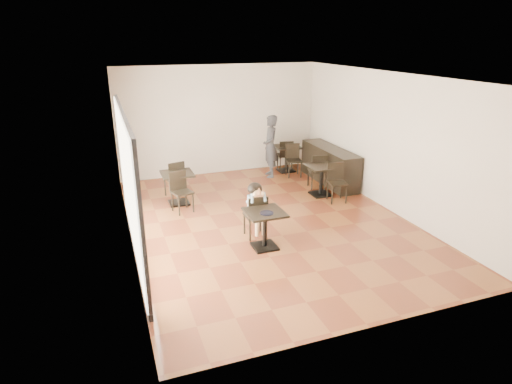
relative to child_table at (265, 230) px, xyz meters
name	(u,v)px	position (x,y,z in m)	size (l,w,h in m)	color
floor	(268,221)	(0.54, 1.16, -0.39)	(6.00, 8.00, 0.01)	brown
ceiling	(270,76)	(0.54, 1.16, 2.81)	(6.00, 8.00, 0.01)	white
wall_back	(220,120)	(0.54, 5.16, 1.21)	(6.00, 0.01, 3.20)	beige
wall_front	(381,227)	(0.54, -2.84, 1.21)	(6.00, 0.01, 3.20)	beige
wall_left	(124,167)	(-2.46, 1.16, 1.21)	(0.01, 8.00, 3.20)	beige
wall_right	(387,142)	(3.54, 1.16, 1.21)	(0.01, 8.00, 3.20)	beige
storefront_window	(128,184)	(-2.43, 0.66, 1.01)	(0.04, 4.50, 2.60)	white
child_table	(265,230)	(0.00, 0.00, 0.00)	(0.73, 0.73, 0.77)	black
child_chair	(255,216)	(0.00, 0.55, 0.08)	(0.42, 0.42, 0.93)	black
child	(255,210)	(0.00, 0.55, 0.20)	(0.42, 0.58, 1.17)	gray
plate	(267,213)	(0.00, -0.10, 0.39)	(0.26, 0.26, 0.02)	black
pizza_slice	(258,194)	(0.00, 0.36, 0.63)	(0.27, 0.21, 0.06)	#F1CC77
adult_patron	(270,146)	(1.80, 4.24, 0.52)	(0.66, 0.44, 1.82)	#333337
cafe_table_mid	(321,180)	(2.46, 2.29, 0.02)	(0.76, 0.76, 0.81)	black
cafe_table_left	(178,188)	(-1.17, 2.94, 0.01)	(0.76, 0.76, 0.80)	black
cafe_table_back	(286,159)	(2.45, 4.54, 0.01)	(0.75, 0.75, 0.80)	black
chair_mid_a	(317,171)	(2.62, 2.84, 0.10)	(0.44, 0.44, 0.97)	black
chair_mid_b	(337,183)	(2.62, 1.74, 0.10)	(0.44, 0.44, 0.97)	black
chair_left_a	(174,179)	(-1.17, 3.49, 0.10)	(0.43, 0.43, 0.96)	black
chair_left_b	(182,192)	(-1.17, 2.39, 0.10)	(0.43, 0.43, 0.96)	black
chair_back_a	(285,155)	(2.45, 4.66, 0.09)	(0.43, 0.43, 0.96)	black
chair_back_b	(294,161)	(2.45, 3.99, 0.09)	(0.43, 0.43, 0.96)	black
service_counter	(330,165)	(3.19, 3.16, 0.11)	(0.60, 2.40, 1.00)	black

